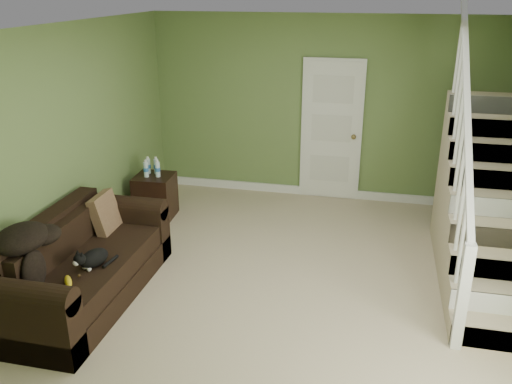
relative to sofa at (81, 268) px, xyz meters
The scene contains 15 objects.
floor 2.13m from the sofa, 16.80° to the left, with size 5.00×5.50×0.01m, color tan.
ceiling 3.10m from the sofa, 16.80° to the left, with size 5.00×5.50×0.01m, color white.
wall_back 4.04m from the sofa, 59.01° to the left, with size 5.00×0.04×2.60m, color olive.
wall_front 3.10m from the sofa, 46.71° to the right, with size 5.00×0.04×2.60m, color olive.
wall_left 1.25m from the sofa, 128.42° to the left, with size 0.04×5.50×2.60m, color olive.
baseboard_back 3.90m from the sofa, 58.79° to the left, with size 5.00×0.04×0.12m, color white.
baseboard_left 0.80m from the sofa, 126.64° to the left, with size 0.04×5.50×0.12m, color white.
door 3.99m from the sofa, 57.43° to the left, with size 0.86×0.12×2.02m.
staircase 4.32m from the sofa, 21.44° to the left, with size 1.00×2.51×2.82m.
sofa is the anchor object (origin of this frame).
side_table 2.06m from the sofa, 92.34° to the left, with size 0.52×0.52×0.82m.
cat 0.37m from the sofa, 34.75° to the right, with size 0.28×0.47×0.23m.
banana 0.57m from the sofa, 70.29° to the right, with size 0.06×0.22×0.06m, color gold.
throw_pillow 0.72m from the sofa, 93.75° to the left, with size 0.11×0.42×0.42m, color #462C1C.
throw_blanket 0.79m from the sofa, 111.96° to the right, with size 0.42×0.55×0.23m, color black.
Camera 1 is at (0.73, -4.83, 2.97)m, focal length 38.00 mm.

